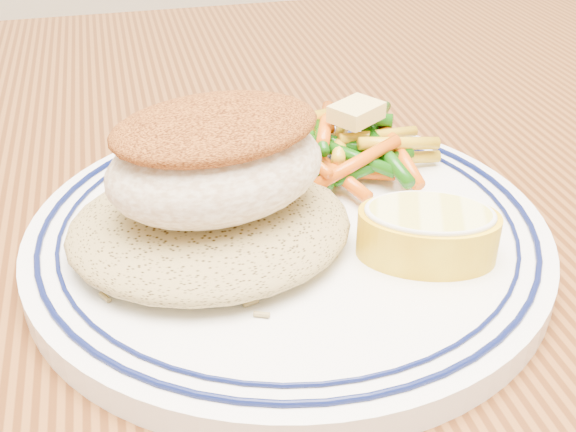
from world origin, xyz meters
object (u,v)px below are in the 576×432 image
at_px(dining_table, 359,362).
at_px(rice_pilaf, 210,221).
at_px(lemon_wedge, 428,231).
at_px(plate, 288,233).
at_px(vegetable_pile, 341,148).
at_px(fish_fillet, 216,158).

height_order(dining_table, rice_pilaf, rice_pilaf).
distance_m(rice_pilaf, lemon_wedge, 0.10).
relative_size(plate, vegetable_pile, 2.38).
bearing_deg(rice_pilaf, dining_table, 8.29).
xyz_separation_m(rice_pilaf, fish_fillet, (0.01, 0.00, 0.03)).
relative_size(rice_pilaf, fish_fillet, 1.18).
bearing_deg(vegetable_pile, lemon_wedge, -82.21).
bearing_deg(dining_table, rice_pilaf, -171.71).
relative_size(fish_fillet, lemon_wedge, 1.48).
bearing_deg(fish_fillet, vegetable_pile, 35.74).
relative_size(dining_table, vegetable_pile, 13.39).
bearing_deg(vegetable_pile, fish_fillet, -144.26).
bearing_deg(lemon_wedge, vegetable_pile, 97.79).
bearing_deg(lemon_wedge, fish_fillet, 158.77).
distance_m(fish_fillet, vegetable_pile, 0.10).
xyz_separation_m(dining_table, fish_fillet, (-0.08, -0.01, 0.16)).
height_order(plate, fish_fillet, fish_fillet).
relative_size(plate, rice_pilaf, 1.93).
xyz_separation_m(dining_table, lemon_wedge, (0.01, -0.05, 0.13)).
xyz_separation_m(fish_fillet, lemon_wedge, (0.09, -0.04, -0.03)).
bearing_deg(plate, lemon_wedge, -37.20).
bearing_deg(dining_table, lemon_wedge, -77.28).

